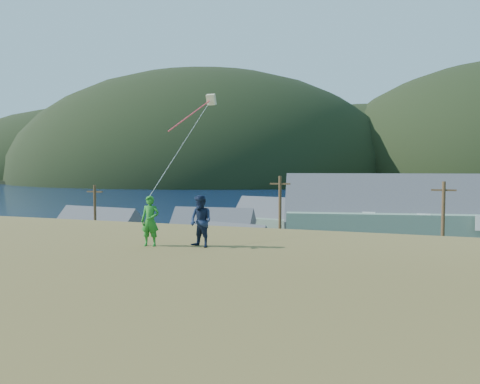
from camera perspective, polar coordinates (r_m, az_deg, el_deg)
name	(u,v)px	position (r m, az deg, el deg)	size (l,w,h in m)	color
ground	(265,301)	(35.99, 3.10, -13.09)	(900.00, 900.00, 0.00)	#0A1638
grass_strip	(257,308)	(34.14, 2.13, -13.90)	(110.00, 8.00, 0.10)	#4C3D19
waterfront_lot	(309,258)	(52.07, 8.38, -7.97)	(72.00, 36.00, 0.12)	#28282B
wharf	(299,227)	(75.45, 7.23, -4.21)	(26.00, 14.00, 0.90)	gray
far_shore	(390,179)	(363.43, 17.81, 1.54)	(900.00, 320.00, 2.00)	black
far_hills	(448,180)	(313.75, 24.07, 1.38)	(760.00, 265.00, 143.00)	black
lodge	(443,223)	(52.06, 23.47, -3.45)	(32.96, 14.62, 11.21)	slate
shed_teal	(93,241)	(48.68, -17.45, -5.70)	(9.89, 7.55, 7.25)	#307065
shed_palegreen_near	(211,235)	(51.57, -3.51, -5.30)	(9.56, 6.46, 6.61)	gray
shed_white	(225,253)	(42.05, -1.79, -7.50)	(8.36, 6.43, 5.95)	silver
shed_palegreen_far	(273,222)	(62.15, 4.05, -3.62)	(11.79, 8.29, 7.21)	gray
utility_poles	(262,237)	(36.61, 2.71, -5.54)	(28.65, 0.24, 9.21)	#47331E
parked_cars	(242,242)	(57.54, 0.24, -6.08)	(26.59, 12.49, 1.56)	black
kite_flyer_green	(150,221)	(17.02, -10.90, -3.48)	(0.66, 0.43, 1.81)	#217922
kite_flyer_navy	(201,221)	(16.56, -4.80, -3.57)	(0.89, 0.69, 1.83)	#17233F
kite_rig	(207,103)	(24.76, -4.00, 10.78)	(1.19, 4.35, 9.50)	beige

